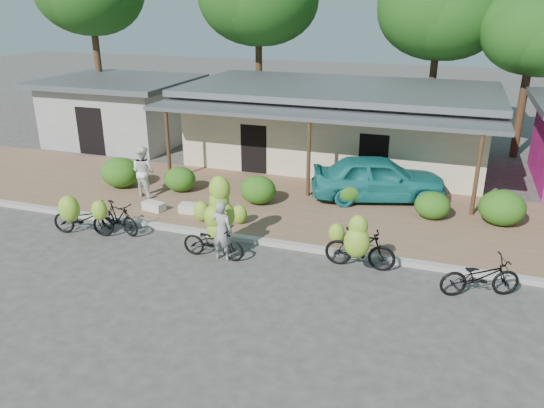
# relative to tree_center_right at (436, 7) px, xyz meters

# --- Properties ---
(ground) EXTENTS (100.00, 100.00, 0.00)m
(ground) POSITION_rel_tree_center_right_xyz_m (-3.31, -16.61, -6.43)
(ground) COLOR #3E3B39
(ground) RESTS_ON ground
(sidewalk) EXTENTS (60.00, 6.00, 0.12)m
(sidewalk) POSITION_rel_tree_center_right_xyz_m (-3.31, -11.61, -6.37)
(sidewalk) COLOR #91664E
(sidewalk) RESTS_ON ground
(curb) EXTENTS (60.00, 0.25, 0.15)m
(curb) POSITION_rel_tree_center_right_xyz_m (-3.31, -14.61, -6.35)
(curb) COLOR #A8A399
(curb) RESTS_ON ground
(shop_main) EXTENTS (13.00, 8.50, 3.35)m
(shop_main) POSITION_rel_tree_center_right_xyz_m (-3.31, -5.68, -4.70)
(shop_main) COLOR beige
(shop_main) RESTS_ON ground
(shop_grey) EXTENTS (7.00, 6.00, 3.15)m
(shop_grey) POSITION_rel_tree_center_right_xyz_m (-14.31, -5.62, -4.81)
(shop_grey) COLOR #A6A7A2
(shop_grey) RESTS_ON ground
(tree_center_right) EXTENTS (5.99, 5.94, 8.70)m
(tree_center_right) POSITION_rel_tree_center_right_xyz_m (0.00, 0.00, 0.00)
(tree_center_right) COLOR #533521
(tree_center_right) RESTS_ON ground
(tree_near_right) EXTENTS (4.50, 4.32, 7.17)m
(tree_near_right) POSITION_rel_tree_center_right_xyz_m (4.00, -2.00, -0.93)
(tree_near_right) COLOR #533521
(tree_near_right) RESTS_ON ground
(hedge_0) EXTENTS (1.44, 1.30, 1.13)m
(hedge_0) POSITION_rel_tree_center_right_xyz_m (-10.24, -11.87, -5.74)
(hedge_0) COLOR #255C15
(hedge_0) RESTS_ON sidewalk
(hedge_1) EXTENTS (1.17, 1.05, 0.91)m
(hedge_1) POSITION_rel_tree_center_right_xyz_m (-7.91, -11.56, -5.85)
(hedge_1) COLOR #255C15
(hedge_1) RESTS_ON sidewalk
(hedge_2) EXTENTS (1.26, 1.13, 0.98)m
(hedge_2) POSITION_rel_tree_center_right_xyz_m (-4.75, -11.81, -5.82)
(hedge_2) COLOR #255C15
(hedge_2) RESTS_ON sidewalk
(hedge_3) EXTENTS (1.27, 1.14, 0.99)m
(hedge_3) POSITION_rel_tree_center_right_xyz_m (-1.86, -10.77, -5.81)
(hedge_3) COLOR #255C15
(hedge_3) RESTS_ON sidewalk
(hedge_4) EXTENTS (1.14, 1.02, 0.89)m
(hedge_4) POSITION_rel_tree_center_right_xyz_m (1.05, -11.26, -5.86)
(hedge_4) COLOR #255C15
(hedge_4) RESTS_ON sidewalk
(hedge_5) EXTENTS (1.43, 1.28, 1.11)m
(hedge_5) POSITION_rel_tree_center_right_xyz_m (3.13, -11.07, -5.75)
(hedge_5) COLOR #255C15
(hedge_5) RESTS_ON sidewalk
(bike_far_left) EXTENTS (2.06, 1.40, 1.50)m
(bike_far_left) POSITION_rel_tree_center_right_xyz_m (-8.96, -15.85, -5.81)
(bike_far_left) COLOR black
(bike_far_left) RESTS_ON ground
(bike_left) EXTENTS (1.75, 1.29, 1.27)m
(bike_left) POSITION_rel_tree_center_right_xyz_m (-8.06, -15.38, -5.86)
(bike_left) COLOR black
(bike_left) RESTS_ON ground
(bike_center) EXTENTS (1.82, 1.18, 2.24)m
(bike_center) POSITION_rel_tree_center_right_xyz_m (-4.56, -15.64, -5.55)
(bike_center) COLOR black
(bike_center) RESTS_ON ground
(bike_right) EXTENTS (1.90, 1.21, 1.77)m
(bike_right) POSITION_rel_tree_center_right_xyz_m (-0.60, -15.35, -5.69)
(bike_right) COLOR black
(bike_right) RESTS_ON ground
(bike_far_right) EXTENTS (2.07, 1.35, 1.03)m
(bike_far_right) POSITION_rel_tree_center_right_xyz_m (2.40, -15.65, -5.91)
(bike_far_right) COLOR black
(bike_far_right) RESTS_ON ground
(loose_banana_a) EXTENTS (0.54, 0.46, 0.67)m
(loose_banana_a) POSITION_rel_tree_center_right_xyz_m (-5.90, -13.88, -5.97)
(loose_banana_a) COLOR #98CD33
(loose_banana_a) RESTS_ON sidewalk
(loose_banana_b) EXTENTS (0.49, 0.42, 0.62)m
(loose_banana_b) POSITION_rel_tree_center_right_xyz_m (-4.68, -13.67, -6.00)
(loose_banana_b) COLOR #98CD33
(loose_banana_b) RESTS_ON sidewalk
(loose_banana_c) EXTENTS (0.47, 0.40, 0.59)m
(loose_banana_c) POSITION_rel_tree_center_right_xyz_m (-1.48, -14.06, -6.01)
(loose_banana_c) COLOR #98CD33
(loose_banana_c) RESTS_ON sidewalk
(sack_near) EXTENTS (0.89, 0.48, 0.30)m
(sack_near) POSITION_rel_tree_center_right_xyz_m (-6.52, -13.35, -6.16)
(sack_near) COLOR white
(sack_near) RESTS_ON sidewalk
(sack_far) EXTENTS (0.81, 0.52, 0.28)m
(sack_far) POSITION_rel_tree_center_right_xyz_m (-7.85, -13.57, -6.17)
(sack_far) COLOR white
(sack_far) RESTS_ON sidewalk
(vendor) EXTENTS (0.65, 0.45, 1.73)m
(vendor) POSITION_rel_tree_center_right_xyz_m (-4.29, -15.91, -5.56)
(vendor) COLOR gray
(vendor) RESTS_ON ground
(bystander) EXTENTS (1.01, 0.86, 1.83)m
(bystander) POSITION_rel_tree_center_right_xyz_m (-8.87, -12.41, -5.39)
(bystander) COLOR white
(bystander) RESTS_ON sidewalk
(teal_van) EXTENTS (4.98, 3.15, 1.58)m
(teal_van) POSITION_rel_tree_center_right_xyz_m (-0.89, -10.06, -5.52)
(teal_van) COLOR #1A7978
(teal_van) RESTS_ON sidewalk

